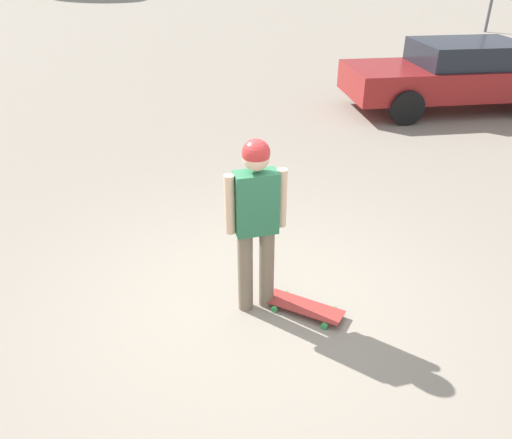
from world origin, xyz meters
The scene contains 4 objects.
ground_plane centered at (0.00, 0.00, 0.00)m, with size 220.00×220.00×0.00m, color gray.
person centered at (0.00, 0.00, 1.04)m, with size 0.24×0.57×1.75m.
skateboard centered at (0.25, 0.41, 0.06)m, with size 0.72×0.70×0.08m.
car_parked_near centered at (-4.95, 6.26, 0.74)m, with size 2.66×4.98×1.40m.
Camera 1 is at (3.72, -1.29, 3.19)m, focal length 35.00 mm.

